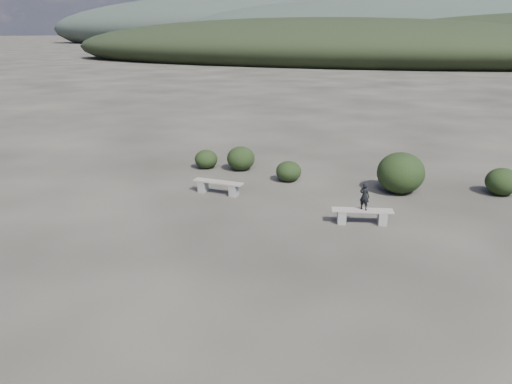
% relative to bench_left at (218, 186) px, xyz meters
% --- Properties ---
extents(ground, '(1200.00, 1200.00, 0.00)m').
position_rel_bench_left_xyz_m(ground, '(1.91, -5.87, -0.30)').
color(ground, '#28251F').
rests_on(ground, ground).
extents(bench_left, '(2.00, 0.43, 0.50)m').
position_rel_bench_left_xyz_m(bench_left, '(0.00, 0.00, 0.00)').
color(bench_left, gray).
rests_on(bench_left, ground).
extents(bench_right, '(2.00, 0.99, 0.49)m').
position_rel_bench_left_xyz_m(bench_right, '(5.75, -1.00, -0.01)').
color(bench_right, gray).
rests_on(bench_right, ground).
extents(seated_person, '(0.37, 0.29, 0.90)m').
position_rel_bench_left_xyz_m(seated_person, '(5.79, -0.99, 0.64)').
color(seated_person, black).
rests_on(seated_person, bench_right).
extents(shrub_a, '(1.05, 1.05, 0.86)m').
position_rel_bench_left_xyz_m(shrub_a, '(-2.24, 3.17, 0.12)').
color(shrub_a, black).
rests_on(shrub_a, ground).
extents(shrub_b, '(1.26, 1.26, 1.08)m').
position_rel_bench_left_xyz_m(shrub_b, '(-0.65, 3.51, 0.24)').
color(shrub_b, black).
rests_on(shrub_b, ground).
extents(shrub_c, '(1.07, 1.07, 0.85)m').
position_rel_bench_left_xyz_m(shrub_c, '(1.93, 2.69, 0.12)').
color(shrub_c, black).
rests_on(shrub_c, ground).
extents(shrub_d, '(1.82, 1.82, 1.59)m').
position_rel_bench_left_xyz_m(shrub_d, '(6.43, 2.89, 0.49)').
color(shrub_d, black).
rests_on(shrub_d, ground).
extents(shrub_e, '(1.25, 1.25, 1.04)m').
position_rel_bench_left_xyz_m(shrub_e, '(10.07, 4.14, 0.22)').
color(shrub_e, black).
rests_on(shrub_e, ground).
extents(mountain_ridges, '(500.00, 400.00, 56.00)m').
position_rel_bench_left_xyz_m(mountain_ridges, '(-5.58, 333.19, 10.53)').
color(mountain_ridges, black).
rests_on(mountain_ridges, ground).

